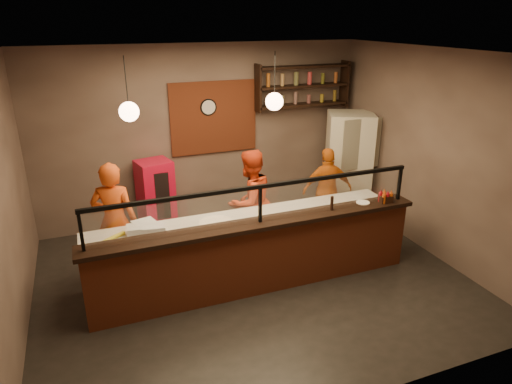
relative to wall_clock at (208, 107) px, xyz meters
name	(u,v)px	position (x,y,z in m)	size (l,w,h in m)	color
floor	(252,279)	(-0.10, -2.46, -2.10)	(6.00, 6.00, 0.00)	black
ceiling	(252,53)	(-0.10, -2.46, 1.10)	(6.00, 6.00, 0.00)	#3D362F
wall_back	(203,134)	(-0.10, 0.04, -0.50)	(6.00, 6.00, 0.00)	#766056
wall_left	(3,209)	(-3.10, -2.46, -0.50)	(5.00, 5.00, 0.00)	#766056
wall_right	(430,154)	(2.90, -2.46, -0.50)	(5.00, 5.00, 0.00)	#766056
wall_front	(354,265)	(-0.10, -4.96, -0.50)	(6.00, 6.00, 0.00)	#766056
brick_patch	(214,118)	(0.10, 0.01, -0.20)	(1.60, 0.04, 1.30)	#943D20
service_counter	(260,259)	(-0.10, -2.76, -1.60)	(4.60, 0.25, 1.00)	#943D20
counter_ledge	(260,224)	(-0.10, -2.76, -1.07)	(4.70, 0.37, 0.06)	black
worktop_cabinet	(247,247)	(-0.10, -2.26, -1.68)	(4.60, 0.75, 0.85)	gray
worktop	(247,220)	(-0.10, -2.26, -1.23)	(4.60, 0.75, 0.05)	silver
sneeze_guard	(260,200)	(-0.10, -2.76, -0.73)	(4.50, 0.05, 0.52)	white
wall_shelving	(303,86)	(1.80, -0.14, 0.30)	(1.84, 0.28, 0.85)	black
wall_clock	(208,107)	(0.00, 0.00, 0.00)	(0.30, 0.30, 0.04)	black
pendant_left	(129,112)	(-1.60, -2.26, 0.45)	(0.24, 0.24, 0.77)	black
pendant_right	(274,101)	(0.30, -2.26, 0.45)	(0.24, 0.24, 0.77)	black
cook_left	(115,220)	(-1.89, -1.58, -1.23)	(0.64, 0.42, 1.74)	#DC4B14
cook_mid	(250,202)	(0.19, -1.59, -1.25)	(0.83, 0.65, 1.70)	red
cook_right	(327,190)	(1.74, -1.36, -1.34)	(0.89, 0.37, 1.52)	orange
fridge	(348,164)	(2.50, -0.78, -1.12)	(0.82, 0.76, 1.96)	beige
red_cooler	(156,197)	(-1.09, -0.31, -1.45)	(0.56, 0.51, 1.31)	red
pizza_dough	(216,222)	(-0.56, -2.25, -1.19)	(0.49, 0.49, 0.01)	white
prep_tub_a	(144,226)	(-1.54, -2.15, -1.13)	(0.29, 0.23, 0.15)	white
prep_tub_b	(138,231)	(-1.64, -2.27, -1.13)	(0.29, 0.23, 0.14)	silver
prep_tub_c	(154,230)	(-1.44, -2.33, -1.13)	(0.30, 0.24, 0.15)	white
rolling_pin	(114,237)	(-1.95, -2.25, -1.17)	(0.06, 0.06, 0.33)	gold
condiment_caddy	(385,199)	(1.88, -2.79, -0.99)	(0.18, 0.14, 0.10)	black
pepper_mill	(332,203)	(0.99, -2.76, -0.94)	(0.04, 0.04, 0.20)	black
small_plate	(363,202)	(1.55, -2.70, -1.03)	(0.20, 0.20, 0.01)	white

